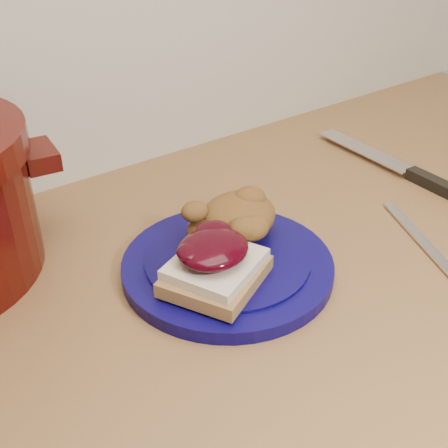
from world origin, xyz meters
TOP-DOWN VIEW (x-y plane):
  - plate at (-0.05, 1.49)m, footprint 0.31×0.31m
  - sandwich at (-0.09, 1.47)m, footprint 0.13×0.12m
  - stuffing_mound at (-0.01, 1.52)m, footprint 0.12×0.11m
  - chef_knife at (0.30, 1.50)m, footprint 0.04×0.29m
  - butter_knife at (0.17, 1.40)m, footprint 0.09×0.17m

SIDE VIEW (x-z plane):
  - butter_knife at x=0.17m, z-range 0.90..0.91m
  - plate at x=-0.05m, z-range 0.90..0.92m
  - chef_knife at x=0.30m, z-range 0.90..0.92m
  - sandwich at x=-0.09m, z-range 0.92..0.97m
  - stuffing_mound at x=-0.01m, z-range 0.92..0.97m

